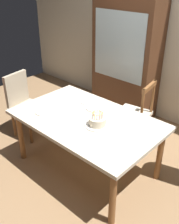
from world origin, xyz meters
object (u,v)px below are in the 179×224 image
at_px(chair_spindle_back, 134,115).
at_px(china_cabinet, 126,59).
at_px(chair_upholstered, 23,102).
at_px(birthday_cake, 97,122).
at_px(plate_near_celebrant, 44,112).
at_px(plate_far_side, 95,108).
at_px(dining_table, 86,124).

bearing_deg(chair_spindle_back, china_cabinet, 134.94).
height_order(chair_upholstered, china_cabinet, china_cabinet).
xyz_separation_m(birthday_cake, chair_upholstered, (-1.45, -0.00, -0.24)).
distance_m(birthday_cake, chair_spindle_back, 0.96).
bearing_deg(plate_near_celebrant, plate_far_side, 51.45).
relative_size(birthday_cake, plate_near_celebrant, 1.27).
xyz_separation_m(plate_near_celebrant, chair_upholstered, (-0.77, 0.21, -0.20)).
bearing_deg(plate_near_celebrant, chair_upholstered, 165.13).
xyz_separation_m(birthday_cake, plate_far_side, (-0.29, 0.28, -0.04)).
distance_m(dining_table, chair_spindle_back, 0.89).
height_order(dining_table, plate_near_celebrant, plate_near_celebrant).
distance_m(plate_near_celebrant, chair_spindle_back, 1.28).
height_order(birthday_cake, chair_spindle_back, chair_spindle_back).
bearing_deg(dining_table, china_cabinet, 110.64).
xyz_separation_m(plate_near_celebrant, plate_far_side, (0.39, 0.49, 0.00)).
distance_m(chair_spindle_back, china_cabinet, 1.10).
relative_size(dining_table, plate_near_celebrant, 7.82).
height_order(plate_near_celebrant, chair_upholstered, chair_upholstered).
bearing_deg(dining_table, plate_far_side, 109.50).
bearing_deg(plate_far_side, dining_table, -70.50).
bearing_deg(dining_table, chair_upholstered, -178.30).
bearing_deg(china_cabinet, chair_upholstered, -112.52).
height_order(dining_table, plate_far_side, plate_far_side).
height_order(plate_near_celebrant, chair_spindle_back, chair_spindle_back).
xyz_separation_m(chair_spindle_back, chair_upholstered, (-1.35, -0.90, 0.07)).
height_order(plate_near_celebrant, plate_far_side, same).
bearing_deg(chair_upholstered, plate_far_side, 13.55).
bearing_deg(plate_far_side, chair_spindle_back, 72.94).
xyz_separation_m(plate_far_side, chair_spindle_back, (0.19, 0.62, -0.28)).
distance_m(plate_near_celebrant, china_cabinet, 1.82).
xyz_separation_m(dining_table, chair_upholstered, (-1.25, -0.04, -0.12)).
relative_size(plate_far_side, china_cabinet, 0.12).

